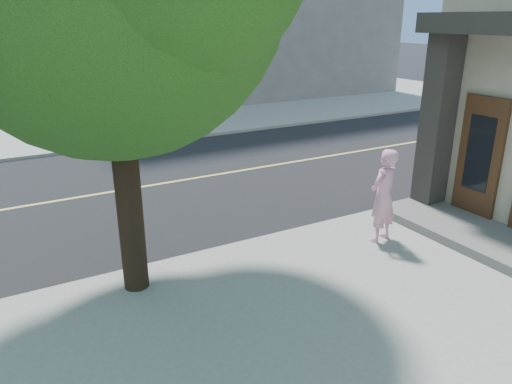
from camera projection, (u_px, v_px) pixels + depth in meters
sidewalk_ne at (202, 88)px, 31.24m from camera, size 29.00×25.00×0.12m
man_on_phone at (383, 196)px, 9.42m from camera, size 0.77×0.60×1.87m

